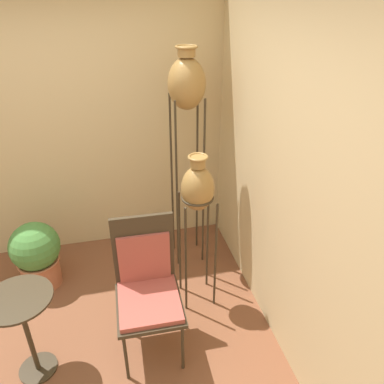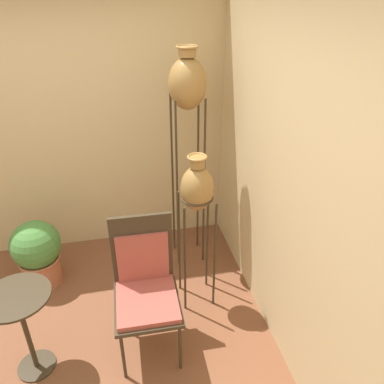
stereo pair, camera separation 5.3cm
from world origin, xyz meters
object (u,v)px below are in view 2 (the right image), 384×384
vase_stand_tall (187,89)px  side_table (22,317)px  vase_stand_medium (197,191)px  chair (145,282)px  potted_plant (37,252)px

vase_stand_tall → side_table: size_ratio=2.90×
vase_stand_medium → vase_stand_tall: bearing=85.0°
vase_stand_medium → chair: (-0.48, -0.38, -0.51)m
vase_stand_tall → side_table: 2.16m
side_table → potted_plant: side_table is taller
vase_stand_tall → potted_plant: size_ratio=3.17×
vase_stand_tall → potted_plant: (-1.46, -0.11, -1.41)m
side_table → vase_stand_medium: bearing=19.1°
vase_stand_medium → chair: vase_stand_medium is taller
vase_stand_medium → potted_plant: vase_stand_medium is taller
side_table → potted_plant: bearing=93.7°
chair → potted_plant: size_ratio=1.65×
vase_stand_tall → vase_stand_medium: size_ratio=1.49×
vase_stand_tall → potted_plant: vase_stand_tall is taller
chair → side_table: 0.87m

